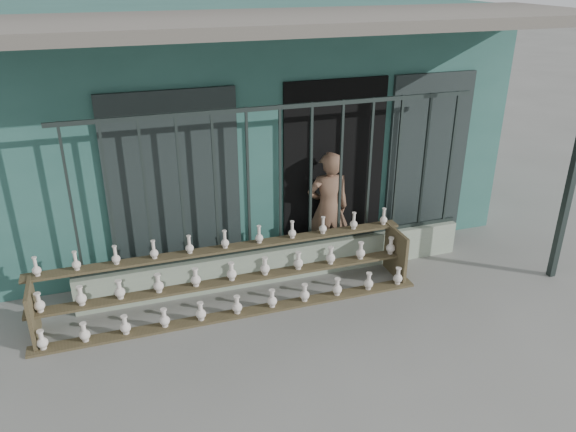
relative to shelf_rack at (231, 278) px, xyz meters
name	(u,v)px	position (x,y,z in m)	size (l,w,h in m)	color
ground	(317,335)	(0.73, -0.89, -0.36)	(60.00, 60.00, 0.00)	slate
workshop_building	(226,104)	(0.74, 3.34, 1.26)	(7.40, 6.60, 3.21)	#2C5D54
parapet_wall	(281,262)	(0.73, 0.41, -0.13)	(5.00, 0.20, 0.45)	#96A68F
security_fence	(280,180)	(0.73, 0.41, 0.99)	(5.00, 0.04, 1.80)	#283330
shelf_rack	(231,278)	(0.00, 0.00, 0.00)	(4.50, 0.68, 0.85)	brown
elderly_woman	(328,208)	(1.47, 0.67, 0.41)	(0.56, 0.37, 1.54)	brown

